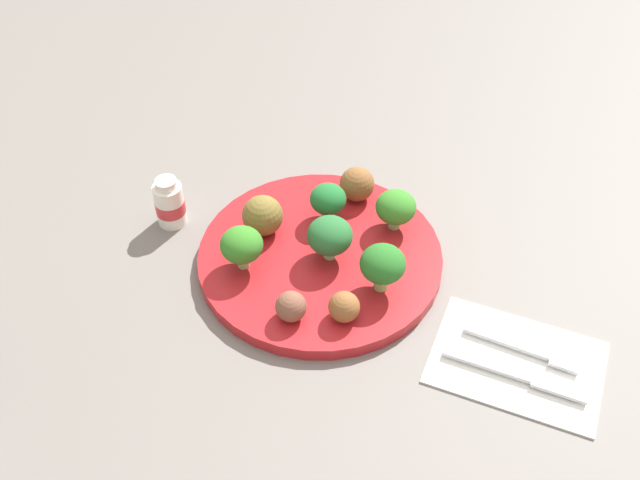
% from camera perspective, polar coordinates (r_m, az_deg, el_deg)
% --- Properties ---
extents(ground_plane, '(4.00, 4.00, 0.00)m').
position_cam_1_polar(ground_plane, '(0.85, 0.00, -1.73)').
color(ground_plane, slate).
extents(plate, '(0.28, 0.28, 0.02)m').
position_cam_1_polar(plate, '(0.84, 0.00, -1.35)').
color(plate, red).
rests_on(plate, ground_plane).
extents(broccoli_floret_back_left, '(0.04, 0.04, 0.05)m').
position_cam_1_polar(broccoli_floret_back_left, '(0.86, 0.63, 3.14)').
color(broccoli_floret_back_left, '#A5CD71').
rests_on(broccoli_floret_back_left, plate).
extents(broccoli_floret_back_right, '(0.05, 0.05, 0.05)m').
position_cam_1_polar(broccoli_floret_back_right, '(0.81, 0.76, 0.31)').
color(broccoli_floret_back_right, '#8DCE84').
rests_on(broccoli_floret_back_right, plate).
extents(broccoli_floret_near_rim, '(0.05, 0.05, 0.06)m').
position_cam_1_polar(broccoli_floret_near_rim, '(0.78, 4.89, -1.92)').
color(broccoli_floret_near_rim, '#93CB6B').
rests_on(broccoli_floret_near_rim, plate).
extents(broccoli_floret_mid_right, '(0.05, 0.05, 0.05)m').
position_cam_1_polar(broccoli_floret_mid_right, '(0.81, -6.11, -0.41)').
color(broccoli_floret_mid_right, '#9CC274').
rests_on(broccoli_floret_mid_right, plate).
extents(broccoli_floret_center, '(0.05, 0.05, 0.05)m').
position_cam_1_polar(broccoli_floret_center, '(0.85, 5.91, 2.53)').
color(broccoli_floret_center, '#92BB77').
rests_on(broccoli_floret_center, plate).
extents(meatball_front_right, '(0.05, 0.05, 0.05)m').
position_cam_1_polar(meatball_front_right, '(0.85, -4.63, 1.76)').
color(meatball_front_right, brown).
rests_on(meatball_front_right, plate).
extents(meatball_center, '(0.03, 0.03, 0.03)m').
position_cam_1_polar(meatball_center, '(0.76, -2.28, -5.19)').
color(meatball_center, brown).
rests_on(meatball_center, plate).
extents(meatball_back_right, '(0.04, 0.04, 0.04)m').
position_cam_1_polar(meatball_back_right, '(0.89, 2.89, 4.36)').
color(meatball_back_right, brown).
rests_on(meatball_back_right, plate).
extents(meatball_front_left, '(0.03, 0.03, 0.03)m').
position_cam_1_polar(meatball_front_left, '(0.76, 1.88, -5.22)').
color(meatball_front_left, brown).
rests_on(meatball_front_left, plate).
extents(napkin, '(0.18, 0.14, 0.01)m').
position_cam_1_polar(napkin, '(0.78, 15.06, -9.14)').
color(napkin, white).
rests_on(napkin, ground_plane).
extents(fork, '(0.12, 0.02, 0.01)m').
position_cam_1_polar(fork, '(0.79, 15.93, -8.10)').
color(fork, silver).
rests_on(fork, napkin).
extents(knife, '(0.15, 0.03, 0.01)m').
position_cam_1_polar(knife, '(0.77, 15.39, -10.08)').
color(knife, silver).
rests_on(knife, napkin).
extents(yogurt_bottle, '(0.04, 0.04, 0.07)m').
position_cam_1_polar(yogurt_bottle, '(0.90, -11.60, 2.78)').
color(yogurt_bottle, white).
rests_on(yogurt_bottle, ground_plane).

